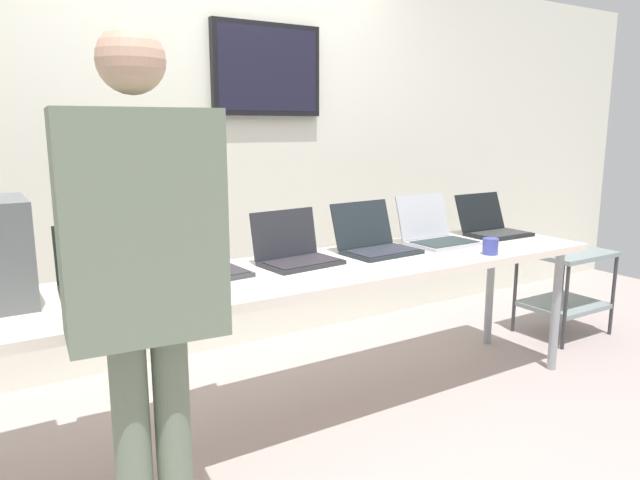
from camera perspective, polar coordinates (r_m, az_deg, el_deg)
ground at (r=3.05m, az=-0.76°, el=-17.18°), size 8.00×8.00×0.04m
back_wall at (r=3.71m, az=-9.89°, el=8.03°), size 8.00×0.11×2.45m
workbench at (r=2.78m, az=-0.80°, el=-3.63°), size 3.23×0.70×0.77m
laptop_station_0 at (r=2.56m, az=-20.39°, el=-3.16°), size 0.37×0.37×0.25m
laptop_station_1 at (r=2.67m, az=-11.63°, el=-2.20°), size 0.39×0.39×0.23m
laptop_station_2 at (r=2.84m, az=-2.47°, el=-1.13°), size 0.39×0.32×0.25m
laptop_station_3 at (r=3.10m, az=5.29°, el=-0.11°), size 0.40×0.35×0.26m
laptop_station_4 at (r=3.37m, az=11.14°, el=0.69°), size 0.37×0.35×0.27m
laptop_station_5 at (r=3.73m, az=16.36°, el=1.35°), size 0.36×0.33×0.24m
person at (r=1.78m, az=-16.88°, el=-2.33°), size 0.47×0.61×1.69m
coffee_mug at (r=3.16m, az=16.24°, el=-0.60°), size 0.08×0.08×0.08m
paper_sheet at (r=2.34m, az=-12.70°, el=-5.46°), size 0.29×0.35×0.00m
storage_cart at (r=4.37m, az=22.72°, el=-3.51°), size 0.56×0.44×0.59m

